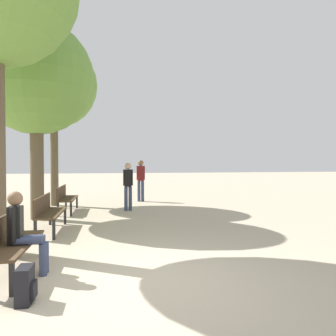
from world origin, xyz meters
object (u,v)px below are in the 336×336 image
Objects in this scene: person_seated at (24,230)px; tree_row_1 at (36,79)px; pedestrian_near at (128,183)px; bench_row_1 at (48,210)px; backpack at (25,285)px; pedestrian_mid at (141,178)px; bench_row_0 at (9,240)px; bench_row_2 at (65,197)px; tree_row_2 at (54,85)px.

tree_row_1 is at bearing 99.93° from person_seated.
bench_row_1 is at bearing -124.69° from pedestrian_near.
pedestrian_near is at bearing 73.15° from person_seated.
pedestrian_mid is (2.21, 9.52, 0.78)m from backpack.
bench_row_0 is at bearing -107.81° from pedestrian_mid.
person_seated reaches higher than bench_row_1.
pedestrian_near reaches higher than bench_row_2.
bench_row_1 is at bearing -90.00° from bench_row_2.
tree_row_2 is at bearing 97.57° from bench_row_1.
bench_row_2 is 2.10m from pedestrian_near.
backpack is at bearing -83.07° from bench_row_1.
bench_row_0 is at bearing 114.46° from backpack.
person_seated is at bearing -106.85° from pedestrian_near.
person_seated is 1.15m from backpack.
bench_row_2 is at bearing 90.00° from bench_row_1.
tree_row_1 reaches higher than bench_row_2.
pedestrian_mid is (2.71, 5.42, 0.47)m from bench_row_1.
bench_row_0 is at bearing -85.35° from tree_row_2.
bench_row_2 is 1.44× the size of person_seated.
tree_row_1 reaches higher than bench_row_1.
bench_row_0 is 6.01m from bench_row_2.
tree_row_1 is (-0.63, 4.82, 3.56)m from bench_row_0.
person_seated reaches higher than bench_row_2.
tree_row_2 is 8.77m from person_seated.
tree_row_1 is 7.16m from backpack.
bench_row_1 is 1.05× the size of pedestrian_mid.
bench_row_1 is 4.14m from backpack.
backpack is at bearing -85.99° from bench_row_2.
person_seated is 8.86m from pedestrian_mid.
bench_row_2 is (0.00, 3.00, 0.00)m from bench_row_1.
pedestrian_near is 2.52m from pedestrian_mid.
bench_row_2 is 3.81m from tree_row_1.
bench_row_1 is 1.11× the size of pedestrian_near.
pedestrian_mid is at bearing 63.46° from bench_row_1.
tree_row_2 is 4.92m from pedestrian_mid.
bench_row_1 is 0.31× the size of tree_row_1.
person_seated is at bearing -18.83° from bench_row_0.
pedestrian_near is (2.06, 5.98, 0.42)m from bench_row_0.
bench_row_2 is 1.11× the size of pedestrian_near.
backpack is 0.27× the size of pedestrian_near.
tree_row_1 is 4.30m from pedestrian_near.
backpack is (0.50, -7.10, -0.30)m from bench_row_2.
pedestrian_mid is (2.71, 2.42, 0.47)m from bench_row_2.
tree_row_2 is 14.05× the size of backpack.
bench_row_2 is at bearing 94.01° from backpack.
bench_row_0 is 8.86m from pedestrian_mid.
tree_row_2 is at bearing 94.65° from bench_row_0.
backpack is 7.29m from pedestrian_near.
tree_row_2 is (0.00, 2.93, 0.46)m from tree_row_1.
tree_row_2 is 3.57× the size of pedestrian_mid.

